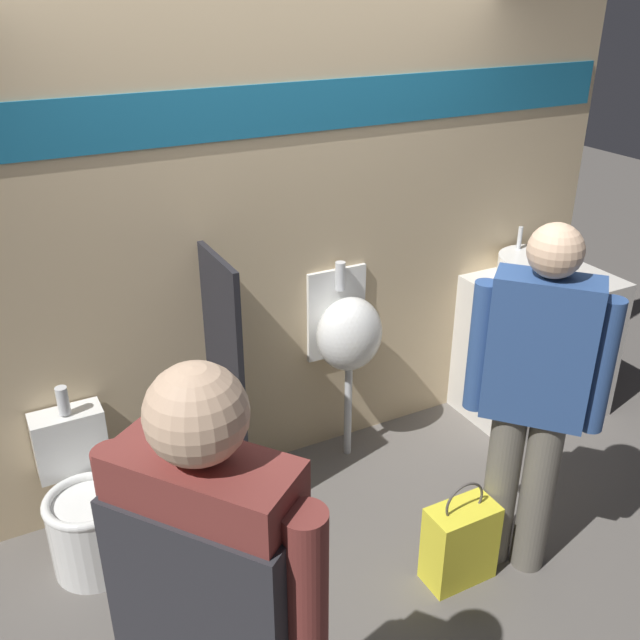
% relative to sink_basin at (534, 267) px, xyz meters
% --- Properties ---
extents(ground_plane, '(16.00, 16.00, 0.00)m').
position_rel_sink_basin_xyz_m(ground_plane, '(-1.54, -0.33, -0.99)').
color(ground_plane, '#5B5651').
extents(display_wall, '(4.12, 0.07, 2.70)m').
position_rel_sink_basin_xyz_m(display_wall, '(-1.54, 0.27, 0.37)').
color(display_wall, tan).
rests_on(display_wall, ground_plane).
extents(sink_counter, '(0.85, 0.61, 0.92)m').
position_rel_sink_basin_xyz_m(sink_counter, '(0.05, -0.06, -0.53)').
color(sink_counter, silver).
rests_on(sink_counter, ground_plane).
extents(sink_basin, '(0.44, 0.44, 0.28)m').
position_rel_sink_basin_xyz_m(sink_basin, '(0.00, 0.00, 0.00)').
color(sink_basin, white).
rests_on(sink_basin, sink_counter).
extents(cell_phone, '(0.07, 0.14, 0.01)m').
position_rel_sink_basin_xyz_m(cell_phone, '(-0.20, -0.18, -0.06)').
color(cell_phone, '#232328').
rests_on(cell_phone, sink_counter).
extents(divider_near_counter, '(0.03, 0.47, 1.41)m').
position_rel_sink_basin_xyz_m(divider_near_counter, '(-1.99, 0.01, -0.28)').
color(divider_near_counter, black).
rests_on(divider_near_counter, ground_plane).
extents(urinal_near_counter, '(0.38, 0.32, 1.18)m').
position_rel_sink_basin_xyz_m(urinal_near_counter, '(-1.23, 0.09, -0.20)').
color(urinal_near_counter, silver).
rests_on(urinal_near_counter, ground_plane).
extents(toilet, '(0.41, 0.57, 0.85)m').
position_rel_sink_basin_xyz_m(toilet, '(-2.74, -0.07, -0.70)').
color(toilet, white).
rests_on(toilet, ground_plane).
extents(person_in_vest, '(0.48, 0.53, 1.82)m').
position_rel_sink_basin_xyz_m(person_in_vest, '(-2.62, -1.63, 0.07)').
color(person_in_vest, '#666056').
rests_on(person_in_vest, ground_plane).
extents(person_with_lanyard, '(0.43, 0.47, 1.71)m').
position_rel_sink_basin_xyz_m(person_with_lanyard, '(-0.95, -1.03, -0.04)').
color(person_with_lanyard, '#666056').
rests_on(person_with_lanyard, ground_plane).
extents(shopping_bag, '(0.33, 0.18, 0.55)m').
position_rel_sink_basin_xyz_m(shopping_bag, '(-1.26, -1.01, -0.78)').
color(shopping_bag, yellow).
rests_on(shopping_bag, ground_plane).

